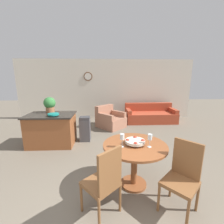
% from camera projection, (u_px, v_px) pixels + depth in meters
% --- Properties ---
extents(wall_back, '(8.00, 0.09, 2.70)m').
position_uv_depth(wall_back, '(106.00, 90.00, 6.93)').
color(wall_back, silver).
rests_on(wall_back, ground_plane).
extents(dining_table, '(1.07, 1.07, 0.77)m').
position_uv_depth(dining_table, '(135.00, 154.00, 2.54)').
color(dining_table, brown).
rests_on(dining_table, ground_plane).
extents(dining_chair_near_left, '(0.59, 0.59, 1.01)m').
position_uv_depth(dining_chair_near_left, '(104.00, 180.00, 1.97)').
color(dining_chair_near_left, brown).
rests_on(dining_chair_near_left, ground_plane).
extents(dining_chair_near_right, '(0.59, 0.59, 1.01)m').
position_uv_depth(dining_chair_near_right, '(183.00, 174.00, 2.08)').
color(dining_chair_near_right, brown).
rests_on(dining_chair_near_right, ground_plane).
extents(fruit_bowl, '(0.33, 0.33, 0.10)m').
position_uv_depth(fruit_bowl, '(135.00, 141.00, 2.49)').
color(fruit_bowl, silver).
rests_on(fruit_bowl, dining_table).
extents(wine_glass_left, '(0.07, 0.07, 0.22)m').
position_uv_depth(wine_glass_left, '(122.00, 137.00, 2.38)').
color(wine_glass_left, silver).
rests_on(wine_glass_left, dining_table).
extents(wine_glass_right, '(0.07, 0.07, 0.22)m').
position_uv_depth(wine_glass_right, '(150.00, 138.00, 2.37)').
color(wine_glass_right, silver).
rests_on(wine_glass_right, dining_table).
extents(kitchen_island, '(1.28, 0.86, 0.89)m').
position_uv_depth(kitchen_island, '(52.00, 129.00, 4.23)').
color(kitchen_island, brown).
rests_on(kitchen_island, ground_plane).
extents(teal_bowl, '(0.29, 0.29, 0.07)m').
position_uv_depth(teal_bowl, '(53.00, 114.00, 3.93)').
color(teal_bowl, teal).
rests_on(teal_bowl, kitchen_island).
extents(potted_plant, '(0.33, 0.33, 0.45)m').
position_uv_depth(potted_plant, '(50.00, 104.00, 4.30)').
color(potted_plant, '#A36642').
rests_on(potted_plant, kitchen_island).
extents(trash_bin, '(0.31, 0.29, 0.74)m').
position_uv_depth(trash_bin, '(85.00, 129.00, 4.50)').
color(trash_bin, '#47474C').
rests_on(trash_bin, ground_plane).
extents(couch, '(2.11, 0.98, 0.78)m').
position_uv_depth(couch, '(150.00, 115.00, 6.54)').
color(couch, '#B24228').
rests_on(couch, ground_plane).
extents(armchair, '(1.24, 1.24, 0.82)m').
position_uv_depth(armchair, '(110.00, 120.00, 5.81)').
color(armchair, '#A87056').
rests_on(armchair, ground_plane).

